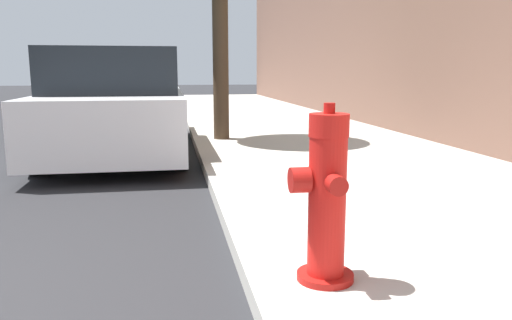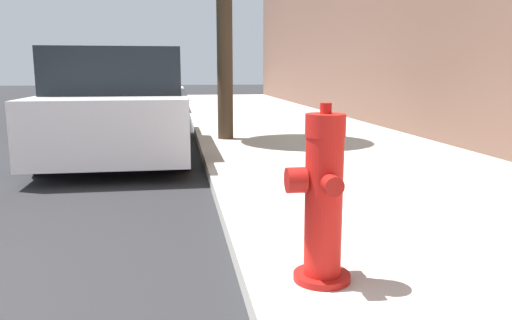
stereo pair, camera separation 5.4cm
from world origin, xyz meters
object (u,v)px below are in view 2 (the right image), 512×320
(parked_car_mid, at_px, (143,89))
(parked_car_near, at_px, (123,105))
(parked_car_far, at_px, (154,83))
(fire_hydrant, at_px, (322,200))

(parked_car_mid, bearing_deg, parked_car_near, -88.81)
(parked_car_near, distance_m, parked_car_mid, 6.73)
(parked_car_mid, distance_m, parked_car_far, 5.47)
(parked_car_near, xyz_separation_m, parked_car_far, (-0.09, 12.20, 0.02))
(parked_car_mid, bearing_deg, parked_car_far, 89.48)
(parked_car_near, distance_m, parked_car_far, 12.20)
(fire_hydrant, height_order, parked_car_far, parked_car_far)
(parked_car_mid, relative_size, parked_car_far, 1.03)
(fire_hydrant, bearing_deg, parked_car_far, 95.10)
(fire_hydrant, relative_size, parked_car_near, 0.20)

